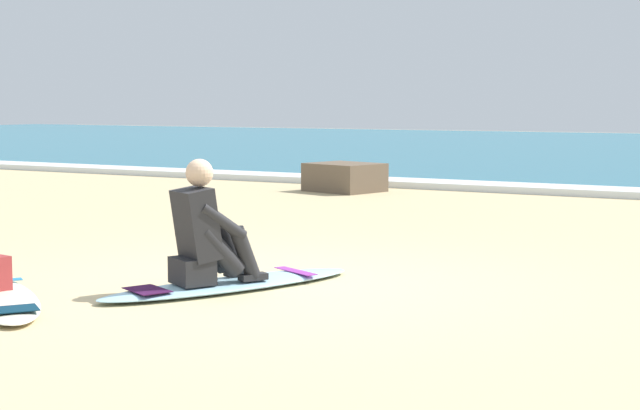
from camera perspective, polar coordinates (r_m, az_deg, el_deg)
The scene contains 5 objects.
ground_plane at distance 7.70m, azimuth -2.61°, elevation -4.77°, with size 80.00×80.00×0.00m, color #CCB584.
breaking_foam at distance 15.84m, azimuth 14.60°, elevation 0.84°, with size 80.00×0.90×0.11m, color white.
surfboard_main at distance 7.61m, azimuth -5.30°, elevation -4.64°, with size 1.38×2.24×0.08m.
surfer_seated at distance 7.44m, azimuth -6.70°, elevation -1.79°, with size 0.61×0.77×0.95m.
shoreline_rock at distance 15.74m, azimuth 1.45°, elevation 1.64°, with size 0.92×1.09×0.46m, color brown.
Camera 1 is at (4.01, -6.41, 1.45)m, focal length 54.55 mm.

